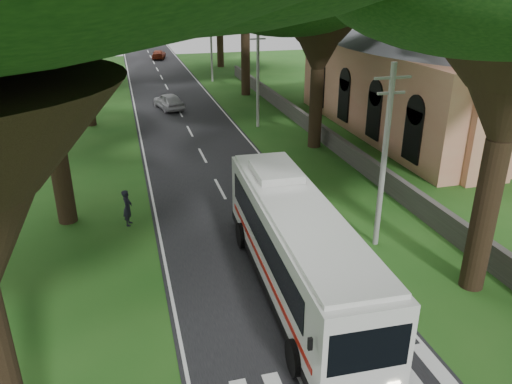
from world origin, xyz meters
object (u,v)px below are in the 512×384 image
at_px(pole_near, 384,156).
at_px(pole_far, 211,44).
at_px(pole_mid, 258,74).
at_px(church, 433,67).
at_px(distant_car_c, 159,54).
at_px(pedestrian, 127,208).
at_px(distant_car_a, 169,101).
at_px(coach_bus, 296,246).

relative_size(pole_near, pole_far, 1.00).
height_order(pole_mid, pole_far, same).
distance_m(church, pole_mid, 13.16).
bearing_deg(distant_car_c, pedestrian, 93.35).
bearing_deg(church, pedestrian, -155.01).
height_order(pole_near, distant_car_a, pole_near).
bearing_deg(pole_mid, pedestrian, -125.00).
relative_size(pole_mid, pole_far, 1.00).
bearing_deg(pole_far, pole_mid, -90.00).
xyz_separation_m(pole_mid, coach_bus, (-4.70, -22.53, -2.24)).
distance_m(pole_near, coach_bus, 5.79).
xyz_separation_m(church, pole_far, (-12.36, 24.45, -0.73)).
distance_m(distant_car_a, pedestrian, 23.24).
height_order(church, distant_car_a, church).
bearing_deg(church, coach_bus, -133.35).
bearing_deg(distant_car_a, pole_far, -131.24).
relative_size(church, pole_mid, 3.00).
distance_m(pole_far, coach_bus, 42.85).
distance_m(pole_near, pedestrian, 12.12).
height_order(distant_car_a, distant_car_c, distant_car_a).
xyz_separation_m(church, distant_car_c, (-16.81, 43.93, -4.24)).
bearing_deg(church, pole_mid, 160.19).
relative_size(church, pole_far, 3.00).
height_order(distant_car_a, pedestrian, pedestrian).
distance_m(church, distant_car_c, 47.22).
distance_m(church, coach_bus, 25.03).
xyz_separation_m(distant_car_a, pedestrian, (-4.32, -22.83, 0.13)).
distance_m(coach_bus, distant_car_a, 30.26).
xyz_separation_m(coach_bus, distant_car_c, (0.25, 62.00, -1.28)).
bearing_deg(pole_mid, distant_car_c, 96.43).
height_order(coach_bus, distant_car_a, coach_bus).
relative_size(pole_near, distant_car_a, 1.85).
distance_m(pole_far, distant_car_a, 14.26).
relative_size(coach_bus, distant_car_c, 2.81).
bearing_deg(pole_mid, pole_near, -90.00).
xyz_separation_m(pole_far, coach_bus, (-4.70, -42.53, -2.24)).
bearing_deg(pedestrian, church, -52.31).
relative_size(pole_far, coach_bus, 0.65).
bearing_deg(pedestrian, distant_car_a, 1.99).
bearing_deg(pole_far, coach_bus, -96.30).
xyz_separation_m(pole_mid, pole_far, (0.00, 20.00, 0.00)).
xyz_separation_m(pole_far, pedestrian, (-10.62, -35.17, -3.28)).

